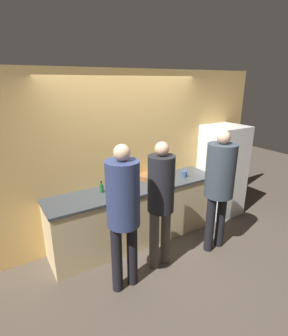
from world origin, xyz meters
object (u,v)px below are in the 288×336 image
at_px(person_center, 161,196).
at_px(utensil_crock, 116,180).
at_px(fruit_bowl, 148,176).
at_px(person_left, 123,206).
at_px(bottle_clear, 168,171).
at_px(bottle_green, 102,188).
at_px(potted_plant, 124,177).
at_px(refrigerator, 222,171).
at_px(person_right, 220,179).
at_px(cup_blue, 184,174).

xyz_separation_m(person_center, utensil_crock, (-0.18, 0.92, -0.05)).
xyz_separation_m(fruit_bowl, utensil_crock, (-0.55, 0.06, 0.03)).
bearing_deg(person_left, bottle_clear, 34.31).
xyz_separation_m(fruit_bowl, bottle_green, (-0.86, -0.11, 0.02)).
xyz_separation_m(bottle_green, potted_plant, (0.38, 0.02, 0.08)).
relative_size(refrigerator, fruit_bowl, 4.75).
distance_m(person_right, cup_blue, 0.75).
bearing_deg(potted_plant, cup_blue, -9.25).
bearing_deg(person_center, bottle_clear, 47.90).
relative_size(refrigerator, person_left, 0.93).
relative_size(person_left, bottle_green, 10.97).
height_order(refrigerator, bottle_green, refrigerator).
relative_size(person_left, person_right, 1.00).
bearing_deg(refrigerator, person_left, -162.45).
bearing_deg(cup_blue, fruit_bowl, 154.54).
height_order(refrigerator, fruit_bowl, refrigerator).
distance_m(person_left, fruit_bowl, 1.38).
relative_size(person_center, bottle_green, 10.57).
bearing_deg(person_left, potted_plant, 61.60).
distance_m(person_center, person_right, 0.94).
relative_size(bottle_clear, bottle_green, 1.55).
relative_size(person_center, bottle_clear, 6.82).
distance_m(refrigerator, bottle_clear, 1.19).
distance_m(refrigerator, person_right, 1.26).
distance_m(utensil_crock, bottle_clear, 0.89).
bearing_deg(person_left, fruit_bowl, 45.40).
bearing_deg(bottle_green, person_left, -96.77).
height_order(person_left, potted_plant, person_left).
bearing_deg(cup_blue, bottle_green, 173.93).
height_order(person_right, cup_blue, person_right).
distance_m(cup_blue, potted_plant, 1.04).
bearing_deg(person_center, potted_plant, 98.28).
height_order(fruit_bowl, utensil_crock, utensil_crock).
bearing_deg(person_right, person_center, 172.71).
height_order(person_right, potted_plant, person_right).
distance_m(utensil_crock, bottle_green, 0.35).
relative_size(person_left, bottle_clear, 7.08).
bearing_deg(potted_plant, refrigerator, -3.18).
xyz_separation_m(person_center, bottle_green, (-0.49, 0.76, -0.05)).
bearing_deg(person_right, refrigerator, 39.83).
height_order(bottle_clear, bottle_green, bottle_clear).
height_order(refrigerator, person_right, person_right).
relative_size(person_left, utensil_crock, 7.03).
relative_size(bottle_green, potted_plant, 0.62).
bearing_deg(fruit_bowl, refrigerator, -7.61).
xyz_separation_m(refrigerator, bottle_green, (-2.36, 0.09, 0.15)).
relative_size(fruit_bowl, cup_blue, 3.46).
bearing_deg(person_right, utensil_crock, 136.56).
xyz_separation_m(fruit_bowl, bottle_clear, (0.33, -0.10, 0.06)).
bearing_deg(utensil_crock, refrigerator, -7.11).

